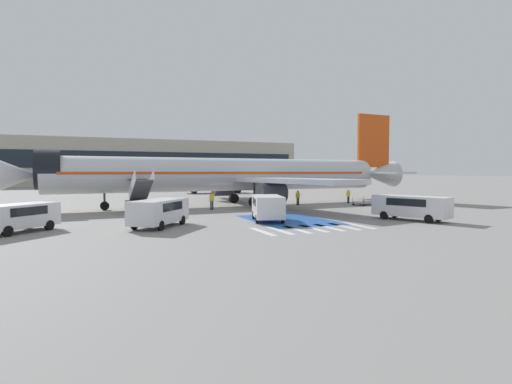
% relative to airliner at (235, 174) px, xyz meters
% --- Properties ---
extents(ground_plane, '(600.00, 600.00, 0.00)m').
position_rel_airliner_xyz_m(ground_plane, '(-2.24, -0.71, -3.39)').
color(ground_plane, gray).
extents(apron_leadline_yellow, '(80.59, 4.02, 0.01)m').
position_rel_airliner_xyz_m(apron_leadline_yellow, '(-0.68, -0.03, -3.39)').
color(apron_leadline_yellow, gold).
rests_on(apron_leadline_yellow, ground_plane).
extents(apron_stand_patch_blue, '(5.64, 8.48, 0.01)m').
position_rel_airliner_xyz_m(apron_stand_patch_blue, '(-0.68, -14.25, -3.39)').
color(apron_stand_patch_blue, '#2856A8').
rests_on(apron_stand_patch_blue, ground_plane).
extents(apron_walkway_bar_0, '(0.44, 3.60, 0.01)m').
position_rel_airliner_xyz_m(apron_walkway_bar_0, '(-4.88, -19.06, -3.39)').
color(apron_walkway_bar_0, silver).
rests_on(apron_walkway_bar_0, ground_plane).
extents(apron_walkway_bar_1, '(0.44, 3.60, 0.01)m').
position_rel_airliner_xyz_m(apron_walkway_bar_1, '(-3.68, -19.06, -3.39)').
color(apron_walkway_bar_1, silver).
rests_on(apron_walkway_bar_1, ground_plane).
extents(apron_walkway_bar_2, '(0.44, 3.60, 0.01)m').
position_rel_airliner_xyz_m(apron_walkway_bar_2, '(-2.48, -19.06, -3.39)').
color(apron_walkway_bar_2, silver).
rests_on(apron_walkway_bar_2, ground_plane).
extents(apron_walkway_bar_3, '(0.44, 3.60, 0.01)m').
position_rel_airliner_xyz_m(apron_walkway_bar_3, '(-1.28, -19.06, -3.39)').
color(apron_walkway_bar_3, silver).
rests_on(apron_walkway_bar_3, ground_plane).
extents(apron_walkway_bar_4, '(0.44, 3.60, 0.01)m').
position_rel_airliner_xyz_m(apron_walkway_bar_4, '(-0.08, -19.06, -3.39)').
color(apron_walkway_bar_4, silver).
rests_on(apron_walkway_bar_4, ground_plane).
extents(apron_walkway_bar_5, '(0.44, 3.60, 0.01)m').
position_rel_airliner_xyz_m(apron_walkway_bar_5, '(1.12, -19.06, -3.39)').
color(apron_walkway_bar_5, silver).
rests_on(apron_walkway_bar_5, ground_plane).
extents(apron_walkway_bar_6, '(0.44, 3.60, 0.01)m').
position_rel_airliner_xyz_m(apron_walkway_bar_6, '(2.32, -19.06, -3.39)').
color(apron_walkway_bar_6, silver).
rests_on(apron_walkway_bar_6, ground_plane).
extents(airliner, '(46.06, 32.06, 11.11)m').
position_rel_airliner_xyz_m(airliner, '(0.00, 0.00, 0.00)').
color(airliner, silver).
rests_on(airliner, ground_plane).
extents(boarding_stairs_forward, '(2.42, 5.32, 3.86)m').
position_rel_airliner_xyz_m(boarding_stairs_forward, '(-10.55, -4.84, -2.42)').
color(boarding_stairs_forward, '#ADB2BA').
rests_on(boarding_stairs_forward, ground_plane).
extents(fuel_tanker, '(10.87, 3.91, 3.58)m').
position_rel_airliner_xyz_m(fuel_tanker, '(5.38, 24.61, -1.58)').
color(fuel_tanker, '#38383D').
rests_on(fuel_tanker, ground_plane).
extents(service_van_0, '(3.79, 5.89, 1.85)m').
position_rel_airliner_xyz_m(service_van_0, '(7.85, -18.09, -2.27)').
color(service_van_0, silver).
rests_on(service_van_0, ground_plane).
extents(service_van_1, '(3.22, 4.81, 1.90)m').
position_rel_airliner_xyz_m(service_van_1, '(-2.42, -14.35, -2.24)').
color(service_van_1, silver).
rests_on(service_van_1, ground_plane).
extents(service_van_2, '(4.62, 5.12, 1.84)m').
position_rel_airliner_xyz_m(service_van_2, '(-10.45, -14.51, -2.27)').
color(service_van_2, silver).
rests_on(service_van_2, ground_plane).
extents(service_van_3, '(4.57, 4.60, 1.74)m').
position_rel_airliner_xyz_m(service_van_3, '(-18.77, -13.70, -2.33)').
color(service_van_3, silver).
rests_on(service_van_3, ground_plane).
extents(baggage_cart, '(2.97, 2.37, 0.87)m').
position_rel_airliner_xyz_m(baggage_cart, '(13.27, -5.31, -3.14)').
color(baggage_cart, gray).
rests_on(baggage_cart, ground_plane).
extents(ground_crew_0, '(0.44, 0.26, 1.75)m').
position_rel_airliner_xyz_m(ground_crew_0, '(-3.83, -4.16, -2.39)').
color(ground_crew_0, '#191E38').
rests_on(ground_crew_0, ground_plane).
extents(ground_crew_1, '(0.44, 0.48, 1.63)m').
position_rel_airliner_xyz_m(ground_crew_1, '(6.40, -2.75, -2.46)').
color(ground_crew_1, black).
rests_on(ground_crew_1, ground_plane).
extents(ground_crew_2, '(0.48, 0.35, 1.61)m').
position_rel_airliner_xyz_m(ground_crew_2, '(13.28, -2.45, -2.48)').
color(ground_crew_2, '#191E38').
rests_on(ground_crew_2, ground_plane).
extents(traffic_cone_0, '(0.52, 0.52, 0.58)m').
position_rel_airliner_xyz_m(traffic_cone_0, '(-0.92, -9.46, -3.10)').
color(traffic_cone_0, orange).
rests_on(traffic_cone_0, ground_plane).
extents(traffic_cone_1, '(0.46, 0.46, 0.52)m').
position_rel_airliner_xyz_m(traffic_cone_1, '(19.16, -6.74, -3.14)').
color(traffic_cone_1, orange).
rests_on(traffic_cone_1, ground_plane).
extents(terminal_building, '(93.87, 12.10, 12.39)m').
position_rel_airliner_xyz_m(terminal_building, '(-4.09, 73.28, 2.80)').
color(terminal_building, '#B2AD9E').
rests_on(terminal_building, ground_plane).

